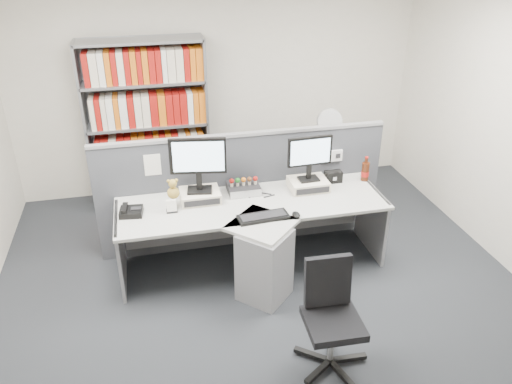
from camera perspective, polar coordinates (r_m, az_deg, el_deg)
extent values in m
plane|color=#2E3136|center=(4.68, 1.84, -13.71)|extent=(5.50, 5.50, 0.00)
cube|color=silver|center=(6.45, -4.28, 11.88)|extent=(5.00, 0.04, 2.70)
cube|color=#43464C|center=(5.34, -1.44, 0.10)|extent=(3.00, 0.05, 1.25)
cube|color=#97989D|center=(5.07, -1.53, 6.47)|extent=(3.00, 0.07, 0.03)
cube|color=white|center=(5.42, 8.49, 4.04)|extent=(0.22, 0.04, 0.12)
cube|color=white|center=(5.04, -11.51, 3.18)|extent=(0.16, 0.00, 0.22)
cube|color=white|center=(5.06, -7.00, 3.64)|extent=(0.16, 0.00, 0.22)
cube|color=white|center=(5.30, 6.02, 4.82)|extent=(0.16, 0.00, 0.22)
cube|color=#B4B4AD|center=(4.93, -0.44, -1.32)|extent=(2.60, 0.80, 0.03)
cube|color=#B4B4AD|center=(4.59, 0.64, -3.68)|extent=(0.74, 0.74, 0.03)
cube|color=gray|center=(4.69, 0.97, -8.18)|extent=(0.57, 0.57, 0.69)
cube|color=gray|center=(5.03, -14.90, -6.31)|extent=(0.03, 0.70, 0.72)
cube|color=gray|center=(5.48, 12.76, -3.00)|extent=(0.03, 0.70, 0.72)
cube|color=gray|center=(5.41, -1.26, -2.82)|extent=(2.50, 0.02, 0.45)
cube|color=beige|center=(4.97, -6.28, -0.39)|extent=(0.38, 0.30, 0.10)
cube|color=black|center=(4.84, -6.05, -1.21)|extent=(0.34, 0.01, 0.06)
cube|color=beige|center=(5.18, 5.85, 0.88)|extent=(0.38, 0.30, 0.10)
cube|color=black|center=(5.06, 6.38, 0.14)|extent=(0.34, 0.01, 0.06)
cube|color=black|center=(4.94, -6.31, 0.23)|extent=(0.26, 0.21, 0.02)
cube|color=black|center=(4.90, -6.37, 1.22)|extent=(0.06, 0.04, 0.19)
cube|color=black|center=(4.79, -6.53, 4.02)|extent=(0.53, 0.12, 0.35)
cube|color=#C0DFF8|center=(4.77, -6.46, 3.93)|extent=(0.47, 0.08, 0.30)
cube|color=black|center=(5.16, 5.89, 1.47)|extent=(0.20, 0.15, 0.02)
cube|color=black|center=(5.12, 5.93, 2.29)|extent=(0.05, 0.03, 0.16)
cube|color=black|center=(5.03, 6.05, 4.56)|extent=(0.45, 0.05, 0.30)
cube|color=#C0DFF8|center=(5.02, 6.11, 4.48)|extent=(0.41, 0.02, 0.25)
cube|color=black|center=(5.10, -1.44, 0.46)|extent=(0.31, 0.28, 0.08)
cube|color=silver|center=(4.98, -1.11, -0.25)|extent=(0.31, 0.01, 0.08)
cylinder|color=beige|center=(5.04, -2.73, 0.81)|extent=(0.03, 0.03, 0.03)
sphere|color=#A5140F|center=(5.02, -2.74, 1.24)|extent=(0.05, 0.05, 0.05)
cylinder|color=beige|center=(5.05, -2.06, 0.88)|extent=(0.03, 0.03, 0.03)
sphere|color=#19721E|center=(5.03, -2.07, 1.31)|extent=(0.05, 0.05, 0.05)
cylinder|color=beige|center=(5.06, -1.40, 0.95)|extent=(0.03, 0.03, 0.03)
sphere|color=orange|center=(5.04, -1.40, 1.38)|extent=(0.05, 0.05, 0.05)
cylinder|color=beige|center=(5.07, -0.73, 1.02)|extent=(0.03, 0.03, 0.03)
sphere|color=#593319|center=(5.05, -0.74, 1.45)|extent=(0.05, 0.05, 0.05)
cylinder|color=beige|center=(5.08, -0.07, 1.09)|extent=(0.03, 0.03, 0.03)
sphere|color=#A5140F|center=(5.06, -0.07, 1.52)|extent=(0.05, 0.05, 0.05)
cube|color=black|center=(4.65, 0.80, -2.81)|extent=(0.48, 0.21, 0.03)
cube|color=black|center=(4.65, 0.81, -2.63)|extent=(0.43, 0.16, 0.01)
ellipsoid|color=black|center=(4.68, 4.51, -2.56)|extent=(0.07, 0.11, 0.04)
cube|color=black|center=(4.84, -13.78, -2.17)|extent=(0.23, 0.21, 0.06)
cube|color=black|center=(4.83, -14.49, -1.74)|extent=(0.07, 0.17, 0.03)
cube|color=black|center=(4.82, -13.27, -1.80)|extent=(0.10, 0.07, 0.01)
cube|color=black|center=(4.82, -9.39, -2.09)|extent=(0.10, 0.06, 0.02)
cube|color=white|center=(4.77, -9.43, -1.57)|extent=(0.09, 0.04, 0.10)
cube|color=white|center=(4.81, -9.46, -1.34)|extent=(0.09, 0.04, 0.10)
sphere|color=olive|center=(4.82, -9.23, -0.09)|extent=(0.12, 0.12, 0.12)
sphere|color=olive|center=(4.77, -9.32, 0.95)|extent=(0.08, 0.08, 0.08)
sphere|color=olive|center=(4.76, -9.78, 1.21)|extent=(0.03, 0.03, 0.03)
sphere|color=olive|center=(4.76, -8.90, 1.30)|extent=(0.03, 0.03, 0.03)
cube|color=black|center=(5.35, 8.62, 1.70)|extent=(0.18, 0.10, 0.12)
cylinder|color=#3F190A|center=(5.43, 12.11, 2.24)|extent=(0.08, 0.08, 0.20)
cylinder|color=#A5140F|center=(5.44, 12.09, 2.03)|extent=(0.08, 0.08, 0.06)
cylinder|color=#3F190A|center=(5.38, 12.24, 3.47)|extent=(0.03, 0.03, 0.06)
cylinder|color=#A5140F|center=(5.36, 12.28, 3.80)|extent=(0.04, 0.04, 0.01)
cube|color=gray|center=(6.24, -18.37, 6.61)|extent=(0.03, 0.40, 2.00)
cube|color=gray|center=(6.25, -5.64, 7.92)|extent=(0.03, 0.40, 2.00)
cube|color=gray|center=(6.38, -12.08, 7.88)|extent=(1.40, 0.02, 2.00)
cube|color=gray|center=(6.60, -11.19, -0.69)|extent=(1.38, 0.40, 0.03)
cube|color=gray|center=(6.38, -11.60, 3.27)|extent=(1.38, 0.40, 0.03)
cube|color=gray|center=(6.20, -12.03, 7.48)|extent=(1.38, 0.40, 0.03)
cube|color=gray|center=(6.05, -12.50, 11.93)|extent=(1.38, 0.40, 0.03)
cube|color=gray|center=(5.95, -12.96, 16.19)|extent=(1.38, 0.40, 0.03)
cube|color=#A5140F|center=(6.48, -11.33, 0.71)|extent=(1.24, 0.28, 0.36)
cube|color=orange|center=(6.28, -11.75, 4.78)|extent=(1.24, 0.28, 0.36)
cube|color=beige|center=(6.11, -12.20, 9.11)|extent=(1.24, 0.28, 0.36)
cube|color=white|center=(5.97, -12.68, 13.65)|extent=(1.24, 0.28, 0.36)
cube|color=gray|center=(6.41, 7.78, 2.04)|extent=(0.45, 0.60, 0.70)
cube|color=black|center=(6.09, 8.83, 2.29)|extent=(0.40, 0.02, 0.28)
cube|color=black|center=(6.23, 8.62, -0.37)|extent=(0.40, 0.02, 0.28)
cylinder|color=white|center=(6.26, 7.98, 5.05)|extent=(0.17, 0.17, 0.03)
cylinder|color=white|center=(6.23, 8.05, 5.91)|extent=(0.03, 0.03, 0.17)
cylinder|color=white|center=(6.13, 8.25, 7.87)|extent=(0.30, 0.10, 0.29)
cylinder|color=silver|center=(6.15, 8.16, 7.96)|extent=(0.29, 0.09, 0.29)
cylinder|color=silver|center=(4.15, 8.44, -16.38)|extent=(0.05, 0.05, 0.36)
cube|color=black|center=(4.01, 8.64, -14.32)|extent=(0.44, 0.44, 0.06)
cube|color=black|center=(3.99, 8.03, -9.80)|extent=(0.37, 0.11, 0.42)
cube|color=black|center=(4.32, 10.43, -17.79)|extent=(0.27, 0.06, 0.04)
cylinder|color=black|center=(4.37, 11.82, -17.65)|extent=(0.05, 0.05, 0.03)
cube|color=black|center=(4.39, 8.27, -16.66)|extent=(0.14, 0.27, 0.04)
cylinder|color=black|center=(4.48, 8.26, -15.82)|extent=(0.05, 0.05, 0.03)
cube|color=black|center=(4.31, 6.09, -17.59)|extent=(0.24, 0.21, 0.04)
cylinder|color=black|center=(4.34, 4.67, -17.32)|extent=(0.05, 0.05, 0.03)
cube|color=black|center=(4.18, 6.86, -19.41)|extent=(0.25, 0.19, 0.04)
cylinder|color=black|center=(4.13, 5.88, -20.38)|extent=(0.05, 0.05, 0.03)
cube|color=black|center=(4.19, 9.65, -19.53)|extent=(0.12, 0.28, 0.04)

